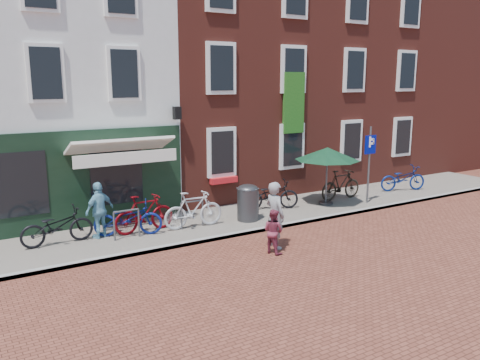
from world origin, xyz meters
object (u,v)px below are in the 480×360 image
bicycle_1 (144,213)px  bicycle_5 (341,185)px  bicycle_4 (271,195)px  parking_sign (370,155)px  parasol (327,151)px  bicycle_3 (193,210)px  bicycle_0 (57,226)px  boy (273,231)px  cafe_person (100,210)px  bicycle_2 (128,218)px  litter_bin (248,201)px  bicycle_6 (403,178)px  woman (275,215)px

bicycle_1 → bicycle_5: size_ratio=1.00×
bicycle_5 → bicycle_4: bearing=85.6°
parking_sign → parasol: parking_sign is taller
bicycle_3 → bicycle_4: bicycle_3 is taller
bicycle_0 → bicycle_1: 2.39m
parasol → bicycle_4: parasol is taller
bicycle_0 → bicycle_5: size_ratio=1.03×
bicycle_4 → boy: bearing=167.1°
parking_sign → cafe_person: bearing=173.8°
bicycle_1 → bicycle_3: (1.40, -0.35, 0.00)m
bicycle_1 → bicycle_2: (-0.51, -0.06, -0.05)m
bicycle_5 → bicycle_3: bearing=92.7°
litter_bin → parasol: (3.46, 0.29, 1.25)m
parasol → bicycle_4: (-2.06, 0.44, -1.39)m
bicycle_0 → bicycle_6: 13.07m
parking_sign → bicycle_3: 6.78m
litter_bin → bicycle_0: 5.62m
cafe_person → bicycle_2: size_ratio=0.83×
boy → litter_bin: bearing=-36.5°
boy → bicycle_2: 4.18m
parasol → cafe_person: 7.97m
parking_sign → parasol: size_ratio=1.21×
bicycle_3 → bicycle_6: 9.30m
parasol → boy: parasol is taller
parasol → bicycle_6: bearing=1.0°
litter_bin → cafe_person: 4.48m
bicycle_3 → bicycle_0: bearing=85.6°
bicycle_0 → bicycle_5: bearing=-93.3°
litter_bin → woman: (-0.60, -2.30, 0.17)m
parasol → boy: bearing=-146.0°
litter_bin → bicycle_6: size_ratio=0.64×
parking_sign → parasol: bearing=155.9°
bicycle_0 → bicycle_6: bearing=-93.9°
bicycle_2 → woman: bearing=-110.8°
bicycle_2 → bicycle_4: size_ratio=1.00×
parking_sign → woman: bearing=-160.3°
woman → bicycle_4: (2.00, 3.03, -0.30)m
bicycle_2 → bicycle_4: (5.10, 0.27, 0.00)m
litter_bin → parking_sign: (4.86, -0.34, 1.10)m
parasol → bicycle_5: parasol is taller
litter_bin → bicycle_1: bearing=170.8°
boy → bicycle_5: 6.12m
bicycle_0 → bicycle_1: size_ratio=1.03×
bicycle_1 → bicycle_2: size_ratio=0.97×
litter_bin → bicycle_6: bearing=2.7°
parking_sign → boy: parking_sign is taller
cafe_person → woman: bearing=117.5°
parking_sign → bicycle_5: size_ratio=1.49×
parasol → bicycle_2: bearing=178.7°
bicycle_0 → bicycle_2: (1.87, -0.24, 0.00)m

